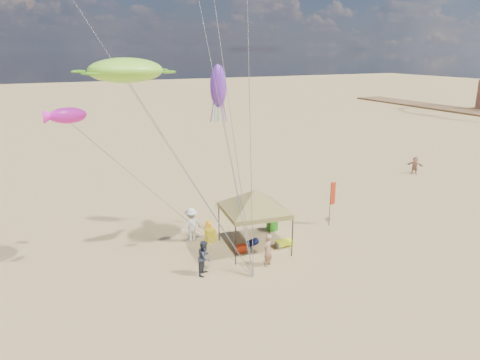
{
  "coord_description": "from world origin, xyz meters",
  "views": [
    {
      "loc": [
        -9.01,
        -15.91,
        10.19
      ],
      "look_at": [
        0.0,
        3.0,
        4.0
      ],
      "focal_mm": 33.14,
      "sensor_mm": 36.0,
      "label": 1
    }
  ],
  "objects_px": {
    "canopy_tent": "(255,192)",
    "cooler_blue": "(272,219)",
    "person_near_a": "(268,250)",
    "person_near_b": "(205,258)",
    "beach_cart": "(284,243)",
    "chair_green": "(272,225)",
    "chair_yellow": "(210,236)",
    "feather_flag": "(332,196)",
    "person_near_c": "(191,225)",
    "cooler_red": "(241,249)",
    "person_far_c": "(415,165)"
  },
  "relations": [
    {
      "from": "beach_cart",
      "to": "person_near_b",
      "type": "bearing_deg",
      "value": -167.93
    },
    {
      "from": "canopy_tent",
      "to": "person_near_b",
      "type": "height_order",
      "value": "canopy_tent"
    },
    {
      "from": "chair_yellow",
      "to": "chair_green",
      "type": "bearing_deg",
      "value": -1.09
    },
    {
      "from": "canopy_tent",
      "to": "person_near_b",
      "type": "bearing_deg",
      "value": -155.64
    },
    {
      "from": "person_near_b",
      "to": "person_far_c",
      "type": "relative_size",
      "value": 1.12
    },
    {
      "from": "cooler_blue",
      "to": "person_near_a",
      "type": "distance_m",
      "value": 5.74
    },
    {
      "from": "cooler_blue",
      "to": "person_near_c",
      "type": "xyz_separation_m",
      "value": [
        -5.36,
        -0.51,
        0.77
      ]
    },
    {
      "from": "person_near_b",
      "to": "person_near_c",
      "type": "bearing_deg",
      "value": 29.53
    },
    {
      "from": "chair_yellow",
      "to": "person_near_b",
      "type": "relative_size",
      "value": 0.42
    },
    {
      "from": "canopy_tent",
      "to": "chair_yellow",
      "type": "distance_m",
      "value": 3.76
    },
    {
      "from": "beach_cart",
      "to": "person_near_a",
      "type": "bearing_deg",
      "value": -140.08
    },
    {
      "from": "beach_cart",
      "to": "chair_yellow",
      "type": "bearing_deg",
      "value": 146.23
    },
    {
      "from": "canopy_tent",
      "to": "person_far_c",
      "type": "bearing_deg",
      "value": 20.73
    },
    {
      "from": "beach_cart",
      "to": "person_far_c",
      "type": "height_order",
      "value": "person_far_c"
    },
    {
      "from": "chair_green",
      "to": "person_near_c",
      "type": "distance_m",
      "value": 4.85
    },
    {
      "from": "canopy_tent",
      "to": "cooler_blue",
      "type": "height_order",
      "value": "canopy_tent"
    },
    {
      "from": "chair_green",
      "to": "beach_cart",
      "type": "relative_size",
      "value": 0.78
    },
    {
      "from": "canopy_tent",
      "to": "chair_green",
      "type": "height_order",
      "value": "canopy_tent"
    },
    {
      "from": "person_near_b",
      "to": "person_far_c",
      "type": "height_order",
      "value": "person_near_b"
    },
    {
      "from": "cooler_red",
      "to": "cooler_blue",
      "type": "distance_m",
      "value": 4.58
    },
    {
      "from": "cooler_red",
      "to": "cooler_blue",
      "type": "bearing_deg",
      "value": 39.87
    },
    {
      "from": "cooler_red",
      "to": "person_near_a",
      "type": "relative_size",
      "value": 0.33
    },
    {
      "from": "canopy_tent",
      "to": "cooler_blue",
      "type": "xyz_separation_m",
      "value": [
        2.65,
        2.8,
        -2.94
      ]
    },
    {
      "from": "cooler_red",
      "to": "chair_green",
      "type": "bearing_deg",
      "value": 32.2
    },
    {
      "from": "canopy_tent",
      "to": "person_far_c",
      "type": "xyz_separation_m",
      "value": [
        19.04,
        7.2,
        -2.38
      ]
    },
    {
      "from": "cooler_red",
      "to": "person_near_b",
      "type": "distance_m",
      "value": 2.97
    },
    {
      "from": "cooler_blue",
      "to": "chair_yellow",
      "type": "relative_size",
      "value": 0.77
    },
    {
      "from": "chair_green",
      "to": "chair_yellow",
      "type": "height_order",
      "value": "same"
    },
    {
      "from": "feather_flag",
      "to": "cooler_blue",
      "type": "relative_size",
      "value": 5.07
    },
    {
      "from": "beach_cart",
      "to": "person_near_c",
      "type": "xyz_separation_m",
      "value": [
        -4.28,
        2.76,
        0.76
      ]
    },
    {
      "from": "beach_cart",
      "to": "cooler_blue",
      "type": "bearing_deg",
      "value": 71.77
    },
    {
      "from": "feather_flag",
      "to": "cooler_blue",
      "type": "height_order",
      "value": "feather_flag"
    },
    {
      "from": "cooler_red",
      "to": "beach_cart",
      "type": "relative_size",
      "value": 0.6
    },
    {
      "from": "chair_green",
      "to": "person_near_a",
      "type": "relative_size",
      "value": 0.42
    },
    {
      "from": "feather_flag",
      "to": "chair_green",
      "type": "relative_size",
      "value": 3.91
    },
    {
      "from": "canopy_tent",
      "to": "person_near_b",
      "type": "xyz_separation_m",
      "value": [
        -3.4,
        -1.54,
        -2.29
      ]
    },
    {
      "from": "canopy_tent",
      "to": "beach_cart",
      "type": "height_order",
      "value": "canopy_tent"
    },
    {
      "from": "cooler_blue",
      "to": "chair_yellow",
      "type": "distance_m",
      "value": 4.57
    },
    {
      "from": "chair_green",
      "to": "person_near_b",
      "type": "xyz_separation_m",
      "value": [
        -5.47,
        -3.25,
        0.49
      ]
    },
    {
      "from": "feather_flag",
      "to": "person_near_a",
      "type": "xyz_separation_m",
      "value": [
        -5.99,
        -2.96,
        -1.02
      ]
    },
    {
      "from": "canopy_tent",
      "to": "chair_green",
      "type": "distance_m",
      "value": 3.87
    },
    {
      "from": "person_near_a",
      "to": "person_near_b",
      "type": "distance_m",
      "value": 3.12
    },
    {
      "from": "feather_flag",
      "to": "person_near_c",
      "type": "bearing_deg",
      "value": 170.58
    },
    {
      "from": "feather_flag",
      "to": "beach_cart",
      "type": "distance_m",
      "value": 4.61
    },
    {
      "from": "person_near_b",
      "to": "person_near_a",
      "type": "bearing_deg",
      "value": -59.98
    },
    {
      "from": "chair_yellow",
      "to": "feather_flag",
      "type": "bearing_deg",
      "value": -6.8
    },
    {
      "from": "cooler_blue",
      "to": "canopy_tent",
      "type": "bearing_deg",
      "value": -133.49
    },
    {
      "from": "cooler_red",
      "to": "person_near_a",
      "type": "height_order",
      "value": "person_near_a"
    },
    {
      "from": "feather_flag",
      "to": "canopy_tent",
      "type": "bearing_deg",
      "value": -171.04
    },
    {
      "from": "chair_green",
      "to": "beach_cart",
      "type": "height_order",
      "value": "chair_green"
    }
  ]
}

